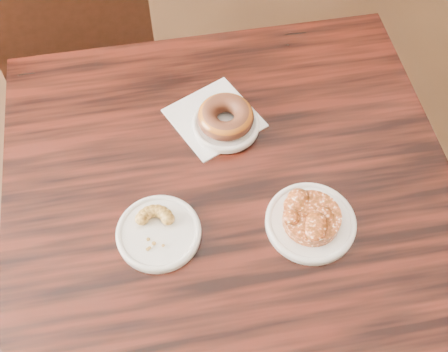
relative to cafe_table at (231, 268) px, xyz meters
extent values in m
plane|color=black|center=(0.12, 0.29, -0.38)|extent=(5.00, 5.00, 0.00)
cube|color=black|center=(0.00, 0.00, 0.00)|extent=(0.92, 0.92, 0.75)
cube|color=white|center=(0.00, 0.20, 0.38)|extent=(0.23, 0.23, 0.00)
cylinder|color=white|center=(0.02, 0.17, 0.39)|extent=(0.15, 0.15, 0.01)
cylinder|color=white|center=(-0.16, -0.06, 0.38)|extent=(0.16, 0.16, 0.01)
cylinder|color=white|center=(0.14, -0.09, 0.38)|extent=(0.18, 0.18, 0.01)
torus|color=brown|center=(0.02, 0.17, 0.41)|extent=(0.12, 0.12, 0.04)
camera|label=1|loc=(-0.12, -0.57, 1.35)|focal=45.00mm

